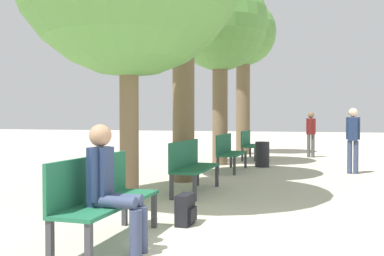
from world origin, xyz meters
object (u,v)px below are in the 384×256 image
object	(u,v)px
tree_row_3	(243,37)
trash_bin	(262,154)
pedestrian_near	(353,136)
bench_row_3	(250,143)
backpack	(186,210)
bench_row_1	(191,163)
bench_row_2	(229,150)
pedestrian_mid	(311,131)
tree_row_2	(220,25)
person_seated	(111,184)
bench_row_0	(101,194)

from	to	relation	value
tree_row_3	trash_bin	world-z (taller)	tree_row_3
tree_row_3	pedestrian_near	distance (m)	7.08
tree_row_3	bench_row_3	bearing A→B (deg)	-73.70
bench_row_3	backpack	bearing A→B (deg)	-85.97
bench_row_1	tree_row_3	xyz separation A→B (m)	(-0.57, 8.66, 3.91)
bench_row_3	trash_bin	distance (m)	2.29
bench_row_1	pedestrian_near	world-z (taller)	pedestrian_near
bench_row_2	trash_bin	xyz separation A→B (m)	(0.71, 1.19, -0.19)
backpack	trash_bin	xyz separation A→B (m)	(0.08, 6.87, 0.16)
bench_row_1	backpack	distance (m)	2.43
bench_row_2	pedestrian_mid	world-z (taller)	pedestrian_mid
pedestrian_near	pedestrian_mid	distance (m)	4.44
tree_row_2	tree_row_3	size ratio (longest dim) A/B	0.95
person_seated	bench_row_3	bearing A→B (deg)	91.37
bench_row_2	tree_row_3	distance (m)	6.61
tree_row_3	bench_row_0	bearing A→B (deg)	-87.30
tree_row_3	person_seated	world-z (taller)	tree_row_3
tree_row_2	pedestrian_mid	distance (m)	5.18
bench_row_0	trash_bin	bearing A→B (deg)	84.84
bench_row_0	backpack	xyz separation A→B (m)	(0.64, 1.05, -0.35)
tree_row_2	pedestrian_near	bearing A→B (deg)	-16.81
tree_row_3	pedestrian_mid	bearing A→B (deg)	-14.63
bench_row_0	backpack	size ratio (longest dim) A/B	4.18
person_seated	tree_row_2	bearing A→B (deg)	95.53
tree_row_2	pedestrian_mid	xyz separation A→B (m)	(2.52, 3.21, -3.20)
tree_row_2	bench_row_2	bearing A→B (deg)	-68.43
bench_row_0	bench_row_3	xyz separation A→B (m)	(0.00, 10.08, 0.00)
tree_row_3	trash_bin	distance (m)	5.95
backpack	trash_bin	distance (m)	6.87
tree_row_2	backpack	distance (m)	8.20
bench_row_0	bench_row_2	distance (m)	6.72
bench_row_0	trash_bin	distance (m)	7.95
bench_row_2	tree_row_2	xyz separation A→B (m)	(-0.57, 1.43, 3.56)
pedestrian_mid	bench_row_3	bearing A→B (deg)	-146.79
trash_bin	tree_row_2	bearing A→B (deg)	169.21
tree_row_2	pedestrian_near	xyz separation A→B (m)	(3.62, -1.09, -3.18)
bench_row_2	tree_row_3	size ratio (longest dim) A/B	0.28
pedestrian_near	person_seated	bearing A→B (deg)	-111.03
bench_row_2	tree_row_2	world-z (taller)	tree_row_2
bench_row_1	tree_row_3	size ratio (longest dim) A/B	0.28
bench_row_1	trash_bin	size ratio (longest dim) A/B	2.33
bench_row_0	tree_row_3	world-z (taller)	tree_row_3
bench_row_1	trash_bin	bearing A→B (deg)	81.07
bench_row_3	tree_row_2	xyz separation A→B (m)	(-0.57, -1.93, 3.56)
bench_row_1	pedestrian_mid	distance (m)	8.25
bench_row_2	tree_row_2	size ratio (longest dim) A/B	0.30
bench_row_0	pedestrian_near	distance (m)	7.70
bench_row_3	trash_bin	world-z (taller)	bench_row_3
bench_row_2	pedestrian_near	distance (m)	3.10
pedestrian_near	bench_row_1	bearing A→B (deg)	-129.54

